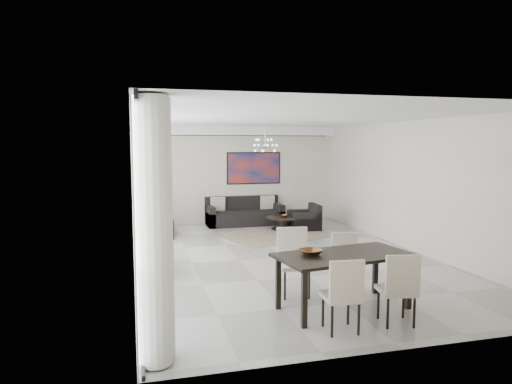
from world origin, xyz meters
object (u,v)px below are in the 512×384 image
object	(u,v)px
sofa_main	(244,215)
tv_console	(150,259)
dining_table	(344,260)
coffee_table	(284,222)
television	(158,229)

from	to	relation	value
sofa_main	tv_console	distance (m)	5.35
tv_console	dining_table	bearing A→B (deg)	-44.94
tv_console	dining_table	xyz separation A→B (m)	(2.66, -2.65, 0.48)
coffee_table	tv_console	distance (m)	5.07
coffee_table	television	xyz separation A→B (m)	(-3.58, -3.49, 0.61)
coffee_table	tv_console	world-z (taller)	tv_console
coffee_table	television	distance (m)	5.04
tv_console	dining_table	size ratio (longest dim) A/B	0.75
coffee_table	sofa_main	bearing A→B (deg)	128.77
coffee_table	sofa_main	world-z (taller)	sofa_main
dining_table	tv_console	bearing A→B (deg)	135.06
tv_console	coffee_table	bearing A→B (deg)	42.47
dining_table	television	bearing A→B (deg)	133.95
dining_table	sofa_main	bearing A→B (deg)	88.35
sofa_main	dining_table	size ratio (longest dim) A/B	1.08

